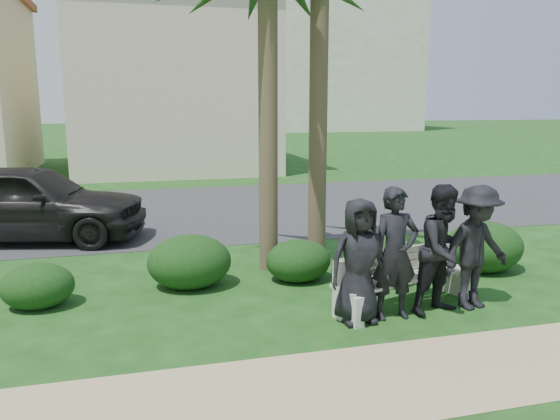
# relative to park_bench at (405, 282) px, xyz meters

# --- Properties ---
(ground) EXTENTS (160.00, 160.00, 0.00)m
(ground) POSITION_rel_park_bench_xyz_m (-0.94, -0.07, -0.35)
(ground) COLOR #163D11
(ground) RESTS_ON ground
(footpath) EXTENTS (30.00, 1.60, 0.01)m
(footpath) POSITION_rel_park_bench_xyz_m (-0.94, -1.87, -0.35)
(footpath) COLOR tan
(footpath) RESTS_ON ground
(asphalt_street) EXTENTS (160.00, 8.00, 0.01)m
(asphalt_street) POSITION_rel_park_bench_xyz_m (-0.94, 7.93, -0.35)
(asphalt_street) COLOR #2D2D30
(asphalt_street) RESTS_ON ground
(stucco_bldg_right) EXTENTS (8.40, 8.40, 7.30)m
(stucco_bldg_right) POSITION_rel_park_bench_xyz_m (-1.94, 17.93, 3.32)
(stucco_bldg_right) COLOR beige
(stucco_bldg_right) RESTS_ON ground
(hotel_tower) EXTENTS (26.00, 18.00, 37.30)m
(hotel_tower) POSITION_rel_park_bench_xyz_m (13.06, 54.93, 13.06)
(hotel_tower) COLOR beige
(hotel_tower) RESTS_ON ground
(park_bench) EXTENTS (2.34, 1.11, 0.77)m
(park_bench) POSITION_rel_park_bench_xyz_m (0.00, 0.00, 0.00)
(park_bench) COLOR #AA9D8E
(park_bench) RESTS_ON ground
(man_a) EXTENTS (0.81, 0.54, 1.64)m
(man_a) POSITION_rel_park_bench_xyz_m (-0.86, -0.34, 0.47)
(man_a) COLOR black
(man_a) RESTS_ON ground
(man_b) EXTENTS (0.65, 0.44, 1.77)m
(man_b) POSITION_rel_park_bench_xyz_m (-0.35, -0.34, 0.53)
(man_b) COLOR black
(man_b) RESTS_ON ground
(man_c) EXTENTS (1.01, 0.88, 1.77)m
(man_c) POSITION_rel_park_bench_xyz_m (0.37, -0.33, 0.54)
(man_c) COLOR black
(man_c) RESTS_ON ground
(man_d) EXTENTS (1.24, 0.89, 1.74)m
(man_d) POSITION_rel_park_bench_xyz_m (0.90, -0.29, 0.52)
(man_d) COLOR black
(man_d) RESTS_ON ground
(hedge_a) EXTENTS (1.00, 0.83, 0.65)m
(hedge_a) POSITION_rel_park_bench_xyz_m (-5.00, 1.28, -0.02)
(hedge_a) COLOR black
(hedge_a) RESTS_ON ground
(hedge_b) EXTENTS (1.30, 1.08, 0.85)m
(hedge_b) POSITION_rel_park_bench_xyz_m (-2.85, 1.63, 0.08)
(hedge_b) COLOR black
(hedge_b) RESTS_ON ground
(hedge_d) EXTENTS (1.06, 0.87, 0.69)m
(hedge_d) POSITION_rel_park_bench_xyz_m (-1.12, 1.49, -0.00)
(hedge_d) COLOR black
(hedge_d) RESTS_ON ground
(hedge_e) EXTENTS (1.21, 1.00, 0.79)m
(hedge_e) POSITION_rel_park_bench_xyz_m (0.10, 1.09, 0.05)
(hedge_e) COLOR black
(hedge_e) RESTS_ON ground
(hedge_f) EXTENTS (1.35, 1.11, 0.88)m
(hedge_f) POSITION_rel_park_bench_xyz_m (2.10, 1.21, 0.09)
(hedge_f) COLOR black
(hedge_f) RESTS_ON ground
(car_a) EXTENTS (5.08, 2.97, 1.62)m
(car_a) POSITION_rel_park_bench_xyz_m (-5.80, 5.43, 0.46)
(car_a) COLOR black
(car_a) RESTS_ON ground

